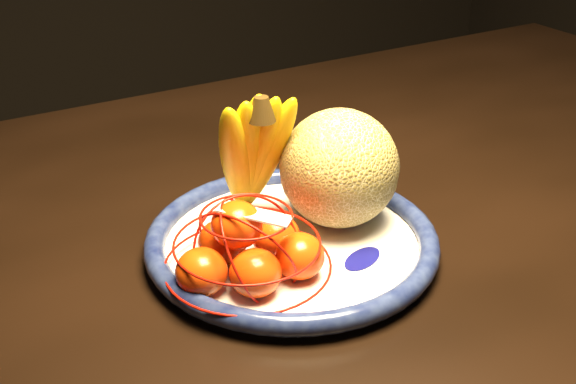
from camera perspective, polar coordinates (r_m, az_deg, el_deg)
name	(u,v)px	position (r m, az deg, el deg)	size (l,w,h in m)	color
dining_table	(389,221)	(1.03, 7.99, -2.27)	(1.57, 1.04, 0.75)	black
fruit_bowl	(292,242)	(0.79, 0.30, -3.94)	(0.32, 0.32, 0.03)	white
cantaloupe	(339,168)	(0.81, 4.07, 1.89)	(0.13, 0.13, 0.13)	olive
banana_bunch	(252,150)	(0.80, -2.89, 3.33)	(0.12, 0.11, 0.17)	yellow
mandarin_bag	(248,250)	(0.73, -3.14, -4.62)	(0.21, 0.21, 0.11)	#FF3400
price_tag	(254,214)	(0.70, -2.66, -1.75)	(0.07, 0.03, 0.00)	white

